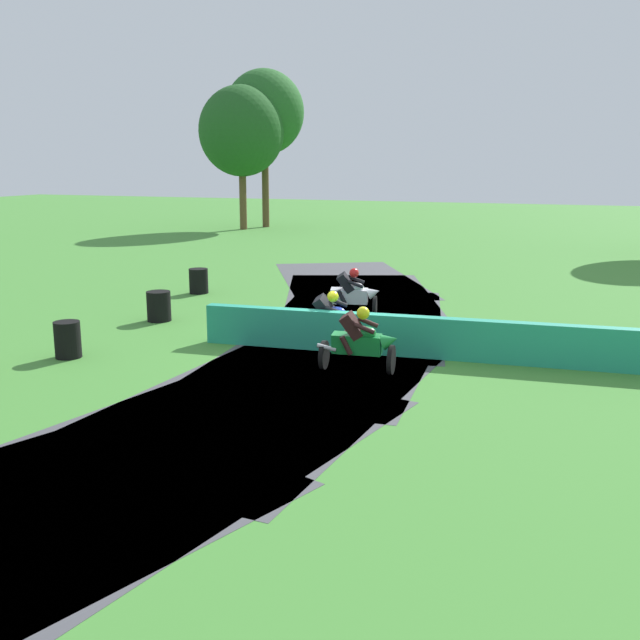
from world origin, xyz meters
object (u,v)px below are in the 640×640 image
motorcycle_chase_blue (333,319)px  tire_stack_far (199,281)px  tire_stack_mid_a (68,340)px  motorcycle_lead_green (360,341)px  motorcycle_trailing_white (352,294)px  tire_stack_mid_b (159,306)px

motorcycle_chase_blue → tire_stack_far: motorcycle_chase_blue is taller
motorcycle_chase_blue → tire_stack_mid_a: bearing=-149.4°
motorcycle_lead_green → motorcycle_chase_blue: (-1.26, 1.91, -0.03)m
tire_stack_mid_a → tire_stack_far: 8.03m
motorcycle_lead_green → motorcycle_chase_blue: bearing=123.4°
motorcycle_chase_blue → tire_stack_mid_a: 5.88m
motorcycle_chase_blue → motorcycle_trailing_white: size_ratio=0.99×
motorcycle_lead_green → tire_stack_mid_b: motorcycle_lead_green is taller
motorcycle_lead_green → tire_stack_mid_a: size_ratio=2.10×
motorcycle_chase_blue → tire_stack_far: (-6.30, 4.94, -0.23)m
tire_stack_far → tire_stack_mid_b: bearing=-75.2°
tire_stack_mid_a → tire_stack_far: bearing=98.9°
tire_stack_mid_b → tire_stack_mid_a: bearing=-87.5°
motorcycle_lead_green → motorcycle_trailing_white: 5.34m
motorcycle_chase_blue → tire_stack_far: size_ratio=2.10×
tire_stack_mid_b → tire_stack_far: (-1.07, 4.04, 0.00)m
motorcycle_lead_green → tire_stack_far: size_ratio=2.10×
tire_stack_mid_a → tire_stack_mid_b: (-0.17, 3.90, 0.00)m
motorcycle_chase_blue → tire_stack_mid_a: size_ratio=2.10×
tire_stack_far → motorcycle_trailing_white: bearing=-17.5°
motorcycle_chase_blue → motorcycle_trailing_white: 3.17m
motorcycle_lead_green → tire_stack_far: (-7.56, 6.85, -0.26)m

